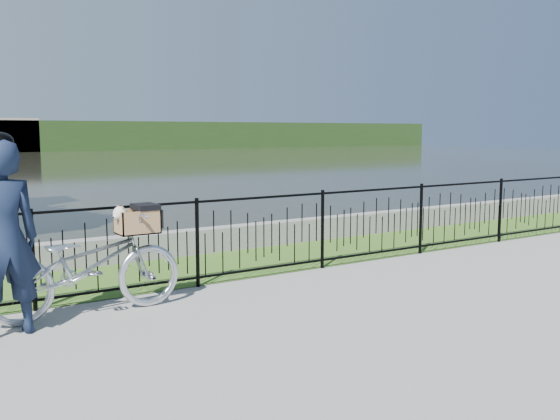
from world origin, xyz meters
TOP-DOWN VIEW (x-y plane):
  - ground at (0.00, 0.00)m, footprint 120.00×120.00m
  - grass_strip at (0.00, 2.60)m, footprint 60.00×2.00m
  - quay_wall at (0.00, 3.60)m, footprint 60.00×0.30m
  - fence at (0.00, 1.60)m, footprint 14.00×0.06m
  - far_building_right at (6.00, 58.50)m, footprint 6.00×3.00m
  - bicycle_rig at (-2.54, 1.11)m, footprint 2.10×0.73m
  - cyclist at (-3.41, 0.86)m, footprint 0.74×0.52m

SIDE VIEW (x-z plane):
  - ground at x=0.00m, z-range 0.00..0.00m
  - grass_strip at x=0.00m, z-range 0.00..0.01m
  - quay_wall at x=0.00m, z-range 0.00..0.40m
  - bicycle_rig at x=-2.54m, z-range -0.04..1.16m
  - fence at x=0.00m, z-range 0.00..1.15m
  - cyclist at x=-3.41m, z-range -0.02..1.97m
  - far_building_right at x=6.00m, z-range 0.00..3.20m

